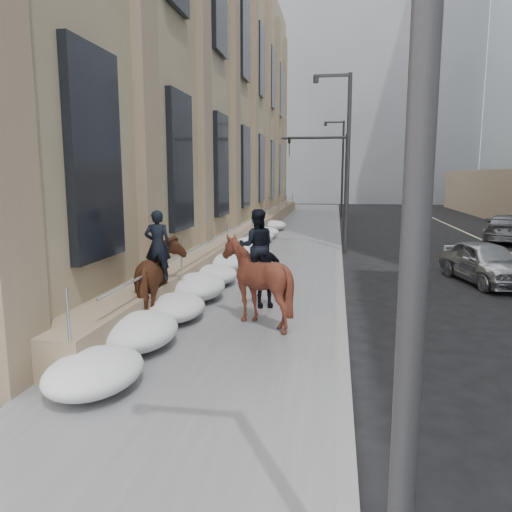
{
  "coord_description": "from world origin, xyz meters",
  "views": [
    {
      "loc": [
        2.41,
        -9.18,
        3.58
      ],
      "look_at": [
        0.59,
        2.19,
        1.7
      ],
      "focal_mm": 35.0,
      "sensor_mm": 36.0,
      "label": 1
    }
  ],
  "objects_px": {
    "car_silver": "(486,262)",
    "car_grey": "(507,228)",
    "mounted_horse_left": "(161,277)",
    "pedestrian": "(264,273)",
    "mounted_horse_right": "(256,276)"
  },
  "relations": [
    {
      "from": "mounted_horse_right",
      "to": "car_grey",
      "type": "distance_m",
      "value": 20.39
    },
    {
      "from": "mounted_horse_left",
      "to": "mounted_horse_right",
      "type": "bearing_deg",
      "value": 169.53
    },
    {
      "from": "pedestrian",
      "to": "mounted_horse_right",
      "type": "bearing_deg",
      "value": -106.12
    },
    {
      "from": "mounted_horse_left",
      "to": "pedestrian",
      "type": "relative_size",
      "value": 1.44
    },
    {
      "from": "car_grey",
      "to": "car_silver",
      "type": "bearing_deg",
      "value": 90.05
    },
    {
      "from": "car_grey",
      "to": "mounted_horse_left",
      "type": "bearing_deg",
      "value": 72.88
    },
    {
      "from": "pedestrian",
      "to": "car_grey",
      "type": "distance_m",
      "value": 19.15
    },
    {
      "from": "mounted_horse_right",
      "to": "car_silver",
      "type": "relative_size",
      "value": 0.65
    },
    {
      "from": "mounted_horse_right",
      "to": "car_silver",
      "type": "bearing_deg",
      "value": -147.45
    },
    {
      "from": "car_grey",
      "to": "pedestrian",
      "type": "bearing_deg",
      "value": 75.64
    },
    {
      "from": "car_silver",
      "to": "car_grey",
      "type": "bearing_deg",
      "value": 56.81
    },
    {
      "from": "pedestrian",
      "to": "car_silver",
      "type": "xyz_separation_m",
      "value": [
        6.79,
        4.59,
        -0.33
      ]
    },
    {
      "from": "mounted_horse_left",
      "to": "pedestrian",
      "type": "height_order",
      "value": "mounted_horse_left"
    },
    {
      "from": "mounted_horse_right",
      "to": "mounted_horse_left",
      "type": "bearing_deg",
      "value": -9.78
    },
    {
      "from": "car_silver",
      "to": "car_grey",
      "type": "relative_size",
      "value": 0.81
    }
  ]
}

